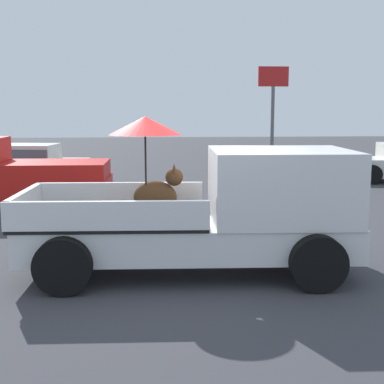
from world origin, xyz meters
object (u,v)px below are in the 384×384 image
pickup_truck_main (220,210)px  pickup_truck_red (5,175)px  parked_sedan_far (23,162)px  motel_sign (273,95)px

pickup_truck_main → pickup_truck_red: (-4.70, 5.56, -0.09)m
parked_sedan_far → motel_sign: (9.99, 6.18, 2.41)m
pickup_truck_main → parked_sedan_far: pickup_truck_main is taller
pickup_truck_red → parked_sedan_far: pickup_truck_red is taller
pickup_truck_main → parked_sedan_far: size_ratio=1.14×
pickup_truck_red → pickup_truck_main: bearing=131.3°
pickup_truck_main → motel_sign: 17.31m
pickup_truck_main → motel_sign: motel_sign is taller
pickup_truck_main → motel_sign: size_ratio=1.16×
pickup_truck_main → motel_sign: (4.65, 16.53, 2.19)m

